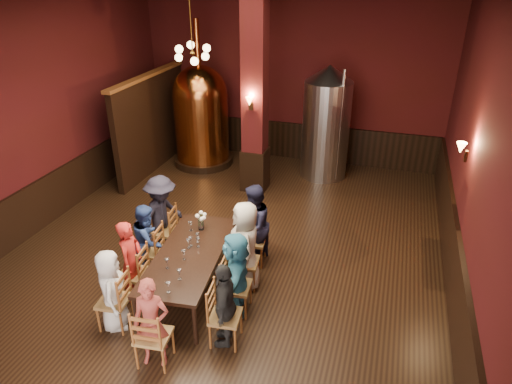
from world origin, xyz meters
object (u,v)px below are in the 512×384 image
(person_1, at_px, (131,261))
(person_0, at_px, (112,290))
(dining_table, at_px, (190,256))
(rose_vase, at_px, (201,218))
(copper_kettle, at_px, (201,115))
(steel_vessel, at_px, (326,123))
(person_2, at_px, (148,240))

(person_1, bearing_deg, person_0, -179.86)
(person_0, distance_m, person_1, 0.67)
(person_0, relative_size, person_1, 0.93)
(dining_table, xyz_separation_m, rose_vase, (-0.10, 0.72, 0.29))
(person_0, relative_size, copper_kettle, 0.35)
(person_1, bearing_deg, dining_table, -68.64)
(dining_table, xyz_separation_m, person_0, (-0.74, -1.09, -0.03))
(steel_vessel, bearing_deg, person_1, -110.14)
(dining_table, height_order, rose_vase, rose_vase)
(dining_table, xyz_separation_m, steel_vessel, (1.28, 5.28, 0.71))
(copper_kettle, height_order, rose_vase, copper_kettle)
(dining_table, height_order, person_1, person_1)
(person_0, xyz_separation_m, person_1, (-0.07, 0.67, 0.05))
(person_0, relative_size, steel_vessel, 0.47)
(dining_table, xyz_separation_m, person_2, (-0.88, 0.24, -0.02))
(person_1, xyz_separation_m, copper_kettle, (-1.16, 5.51, 0.66))
(copper_kettle, bearing_deg, rose_vase, -66.86)
(person_0, bearing_deg, dining_table, -59.88)
(person_2, distance_m, steel_vessel, 5.54)
(dining_table, relative_size, person_0, 1.91)
(person_2, height_order, steel_vessel, steel_vessel)
(rose_vase, bearing_deg, person_0, -109.34)
(copper_kettle, bearing_deg, steel_vessel, 3.39)
(person_0, bearing_deg, rose_vase, -45.08)
(person_2, relative_size, rose_vase, 3.93)
(person_0, relative_size, person_2, 0.97)
(person_0, xyz_separation_m, steel_vessel, (2.02, 6.37, 0.74))
(person_2, height_order, copper_kettle, copper_kettle)
(person_1, relative_size, person_2, 1.04)
(person_0, xyz_separation_m, copper_kettle, (-1.23, 6.18, 0.71))
(person_1, xyz_separation_m, person_2, (-0.07, 0.66, -0.03))
(copper_kettle, xyz_separation_m, steel_vessel, (3.25, 0.19, 0.03))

